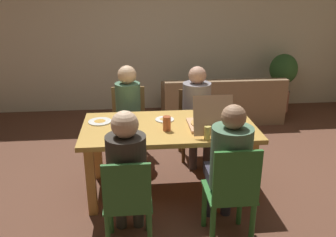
{
  "coord_description": "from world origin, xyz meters",
  "views": [
    {
      "loc": [
        -0.34,
        -3.4,
        2.11
      ],
      "look_at": [
        0.0,
        0.1,
        0.8
      ],
      "focal_mm": 38.1,
      "sensor_mm": 36.0,
      "label": 1
    }
  ],
  "objects_px": {
    "person_2": "(197,107)",
    "couch": "(221,104)",
    "chair_1": "(129,120)",
    "chair_2": "(195,121)",
    "person_3": "(127,168)",
    "chair_0": "(231,194)",
    "potted_plant": "(283,76)",
    "dining_table": "(169,135)",
    "plate_1": "(100,121)",
    "drinking_glass_0": "(207,133)",
    "person_0": "(229,161)",
    "chair_3": "(128,202)",
    "plate_0": "(165,119)",
    "pizza_box_0": "(208,123)",
    "person_1": "(128,107)",
    "drinking_glass_1": "(167,123)"
  },
  "relations": [
    {
      "from": "person_2",
      "to": "chair_1",
      "type": "bearing_deg",
      "value": 167.51
    },
    {
      "from": "person_0",
      "to": "couch",
      "type": "bearing_deg",
      "value": 77.09
    },
    {
      "from": "dining_table",
      "to": "couch",
      "type": "relative_size",
      "value": 0.92
    },
    {
      "from": "couch",
      "to": "potted_plant",
      "type": "relative_size",
      "value": 1.9
    },
    {
      "from": "person_2",
      "to": "couch",
      "type": "bearing_deg",
      "value": 64.4
    },
    {
      "from": "plate_1",
      "to": "potted_plant",
      "type": "height_order",
      "value": "potted_plant"
    },
    {
      "from": "dining_table",
      "to": "pizza_box_0",
      "type": "distance_m",
      "value": 0.43
    },
    {
      "from": "chair_3",
      "to": "pizza_box_0",
      "type": "height_order",
      "value": "pizza_box_0"
    },
    {
      "from": "person_2",
      "to": "dining_table",
      "type": "bearing_deg",
      "value": -120.34
    },
    {
      "from": "chair_3",
      "to": "person_3",
      "type": "xyz_separation_m",
      "value": [
        0.0,
        0.13,
        0.23
      ]
    },
    {
      "from": "dining_table",
      "to": "person_2",
      "type": "height_order",
      "value": "person_2"
    },
    {
      "from": "person_2",
      "to": "person_3",
      "type": "xyz_separation_m",
      "value": [
        -0.85,
        -1.54,
        0.02
      ]
    },
    {
      "from": "dining_table",
      "to": "person_2",
      "type": "xyz_separation_m",
      "value": [
        0.43,
        0.73,
        0.05
      ]
    },
    {
      "from": "person_0",
      "to": "potted_plant",
      "type": "xyz_separation_m",
      "value": [
        1.82,
        3.24,
        -0.09
      ]
    },
    {
      "from": "person_2",
      "to": "plate_0",
      "type": "bearing_deg",
      "value": -128.73
    },
    {
      "from": "chair_3",
      "to": "potted_plant",
      "type": "height_order",
      "value": "potted_plant"
    },
    {
      "from": "dining_table",
      "to": "plate_0",
      "type": "relative_size",
      "value": 8.83
    },
    {
      "from": "person_0",
      "to": "plate_0",
      "type": "xyz_separation_m",
      "value": [
        -0.46,
        0.94,
        0.04
      ]
    },
    {
      "from": "plate_0",
      "to": "drinking_glass_1",
      "type": "height_order",
      "value": "drinking_glass_1"
    },
    {
      "from": "chair_3",
      "to": "plate_1",
      "type": "xyz_separation_m",
      "value": [
        -0.29,
        1.11,
        0.28
      ]
    },
    {
      "from": "plate_1",
      "to": "couch",
      "type": "height_order",
      "value": "plate_1"
    },
    {
      "from": "dining_table",
      "to": "person_0",
      "type": "relative_size",
      "value": 1.43
    },
    {
      "from": "person_1",
      "to": "chair_2",
      "type": "distance_m",
      "value": 0.89
    },
    {
      "from": "pizza_box_0",
      "to": "person_1",
      "type": "bearing_deg",
      "value": 133.07
    },
    {
      "from": "chair_2",
      "to": "plate_0",
      "type": "height_order",
      "value": "chair_2"
    },
    {
      "from": "chair_2",
      "to": "drinking_glass_1",
      "type": "relative_size",
      "value": 5.95
    },
    {
      "from": "chair_0",
      "to": "potted_plant",
      "type": "relative_size",
      "value": 0.92
    },
    {
      "from": "person_2",
      "to": "couch",
      "type": "distance_m",
      "value": 1.59
    },
    {
      "from": "chair_1",
      "to": "chair_3",
      "type": "distance_m",
      "value": 1.86
    },
    {
      "from": "person_2",
      "to": "potted_plant",
      "type": "bearing_deg",
      "value": 43.55
    },
    {
      "from": "potted_plant",
      "to": "person_2",
      "type": "bearing_deg",
      "value": -136.45
    },
    {
      "from": "pizza_box_0",
      "to": "drinking_glass_1",
      "type": "relative_size",
      "value": 3.5
    },
    {
      "from": "chair_2",
      "to": "chair_1",
      "type": "bearing_deg",
      "value": 176.25
    },
    {
      "from": "couch",
      "to": "potted_plant",
      "type": "xyz_separation_m",
      "value": [
        1.16,
        0.35,
        0.36
      ]
    },
    {
      "from": "plate_0",
      "to": "drinking_glass_0",
      "type": "height_order",
      "value": "drinking_glass_0"
    },
    {
      "from": "pizza_box_0",
      "to": "plate_0",
      "type": "distance_m",
      "value": 0.5
    },
    {
      "from": "potted_plant",
      "to": "person_3",
      "type": "bearing_deg",
      "value": -129.22
    },
    {
      "from": "chair_2",
      "to": "plate_0",
      "type": "distance_m",
      "value": 0.89
    },
    {
      "from": "person_0",
      "to": "plate_1",
      "type": "distance_m",
      "value": 1.48
    },
    {
      "from": "chair_3",
      "to": "chair_1",
      "type": "bearing_deg",
      "value": 90.0
    },
    {
      "from": "person_1",
      "to": "chair_3",
      "type": "distance_m",
      "value": 1.73
    },
    {
      "from": "person_1",
      "to": "chair_2",
      "type": "relative_size",
      "value": 1.41
    },
    {
      "from": "chair_1",
      "to": "person_2",
      "type": "bearing_deg",
      "value": -12.49
    },
    {
      "from": "person_3",
      "to": "potted_plant",
      "type": "relative_size",
      "value": 1.21
    },
    {
      "from": "chair_2",
      "to": "person_2",
      "type": "relative_size",
      "value": 0.72
    },
    {
      "from": "plate_1",
      "to": "drinking_glass_0",
      "type": "xyz_separation_m",
      "value": [
        1.04,
        -0.55,
        0.06
      ]
    },
    {
      "from": "chair_0",
      "to": "plate_0",
      "type": "distance_m",
      "value": 1.2
    },
    {
      "from": "chair_0",
      "to": "plate_1",
      "type": "distance_m",
      "value": 1.6
    },
    {
      "from": "person_3",
      "to": "plate_1",
      "type": "height_order",
      "value": "person_3"
    },
    {
      "from": "person_3",
      "to": "chair_0",
      "type": "bearing_deg",
      "value": -6.99
    }
  ]
}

